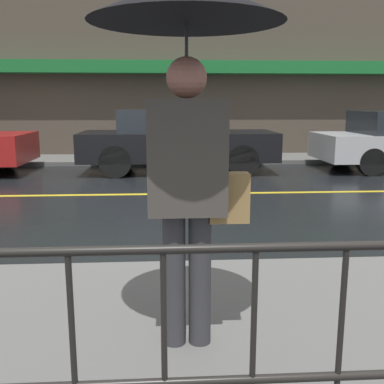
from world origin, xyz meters
name	(u,v)px	position (x,y,z in m)	size (l,w,h in m)	color
ground_plane	(126,195)	(0.00, 0.00, 0.00)	(80.00, 80.00, 0.00)	black
sidewalk_near	(60,346)	(0.00, -5.17, 0.05)	(28.00, 2.82, 0.10)	#60605E
sidewalk_far	(140,159)	(0.00, 4.67, 0.05)	(28.00, 1.81, 0.10)	#60605E
lane_marking	(126,194)	(0.00, 0.00, 0.00)	(25.20, 0.12, 0.01)	gold
building_storefront	(140,71)	(0.00, 5.69, 2.50)	(28.00, 0.85, 4.99)	#4C4238
pedestrian	(187,61)	(0.83, -5.27, 1.85)	(1.11, 1.11, 2.19)	#333338
car_black	(176,140)	(0.98, 2.63, 0.76)	(4.50, 1.75, 1.45)	black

